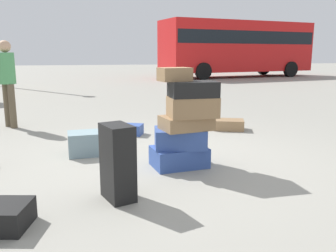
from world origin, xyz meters
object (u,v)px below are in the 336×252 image
(suitcase_black_foreground_near, at_px, (118,162))
(suitcase_brown_behind_tower, at_px, (229,125))
(person_bearded_onlooker, at_px, (7,76))
(suitcase_tower, at_px, (184,126))
(suitcase_slate_right_side, at_px, (91,143))
(parked_bus, at_px, (238,45))
(suitcase_navy_upright_blue, at_px, (121,129))

(suitcase_black_foreground_near, relative_size, suitcase_brown_behind_tower, 1.36)
(person_bearded_onlooker, bearing_deg, suitcase_black_foreground_near, -12.02)
(suitcase_tower, xyz_separation_m, suitcase_slate_right_side, (-1.10, 0.86, -0.37))
(suitcase_black_foreground_near, height_order, suitcase_brown_behind_tower, suitcase_black_foreground_near)
(suitcase_tower, relative_size, parked_bus, 0.13)
(suitcase_tower, bearing_deg, person_bearded_onlooker, 129.08)
(person_bearded_onlooker, height_order, parked_bus, parked_bus)
(suitcase_black_foreground_near, height_order, parked_bus, parked_bus)
(suitcase_brown_behind_tower, bearing_deg, suitcase_black_foreground_near, -108.36)
(suitcase_slate_right_side, distance_m, suitcase_navy_upright_blue, 1.27)
(suitcase_navy_upright_blue, relative_size, suitcase_brown_behind_tower, 1.36)
(suitcase_black_foreground_near, xyz_separation_m, suitcase_brown_behind_tower, (2.29, 2.72, -0.27))
(suitcase_tower, distance_m, suitcase_black_foreground_near, 1.20)
(suitcase_slate_right_side, height_order, suitcase_brown_behind_tower, suitcase_slate_right_side)
(suitcase_tower, bearing_deg, parked_bus, 63.76)
(suitcase_brown_behind_tower, bearing_deg, suitcase_tower, -104.36)
(suitcase_black_foreground_near, height_order, person_bearded_onlooker, person_bearded_onlooker)
(suitcase_black_foreground_near, xyz_separation_m, parked_bus, (8.64, 16.53, 1.47))
(suitcase_tower, bearing_deg, suitcase_black_foreground_near, -138.17)
(suitcase_slate_right_side, bearing_deg, parked_bus, 56.63)
(suitcase_tower, relative_size, suitcase_brown_behind_tower, 2.27)
(suitcase_navy_upright_blue, height_order, person_bearded_onlooker, person_bearded_onlooker)
(suitcase_navy_upright_blue, distance_m, parked_bus, 16.14)
(suitcase_tower, distance_m, suitcase_slate_right_side, 1.45)
(parked_bus, bearing_deg, suitcase_brown_behind_tower, -124.84)
(suitcase_slate_right_side, distance_m, suitcase_black_foreground_near, 1.68)
(suitcase_black_foreground_near, relative_size, suitcase_navy_upright_blue, 1.00)
(suitcase_slate_right_side, height_order, suitcase_black_foreground_near, suitcase_black_foreground_near)
(suitcase_navy_upright_blue, height_order, parked_bus, parked_bus)
(suitcase_navy_upright_blue, bearing_deg, suitcase_black_foreground_near, -73.02)
(suitcase_navy_upright_blue, xyz_separation_m, parked_bus, (8.31, 13.73, 1.74))
(suitcase_brown_behind_tower, bearing_deg, parked_bus, 87.07)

